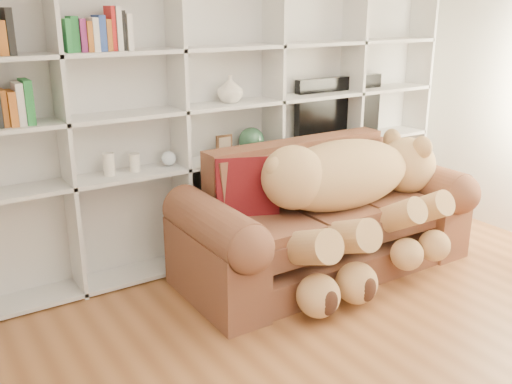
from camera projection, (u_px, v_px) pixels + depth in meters
wall_back at (216, 95)px, 4.75m from camera, size 5.00×0.02×2.70m
bookshelf at (198, 106)px, 4.53m from camera, size 4.43×0.35×2.40m
sofa at (322, 224)px, 4.62m from camera, size 2.39×1.03×1.00m
teddy_bear at (352, 190)px, 4.41m from camera, size 1.84×0.99×1.07m
throw_pillow at (246, 188)px, 4.32m from camera, size 0.53×0.42×0.49m
tv at (339, 108)px, 5.33m from camera, size 0.97×0.18×0.58m
picture_frame at (224, 146)px, 4.70m from camera, size 0.14×0.03×0.18m
green_vase at (251, 140)px, 4.83m from camera, size 0.22×0.22×0.22m
figurine_tall at (109, 164)px, 4.20m from camera, size 0.09×0.09×0.17m
figurine_short at (135, 163)px, 4.31m from camera, size 0.08×0.08×0.14m
snow_globe at (169, 158)px, 4.45m from camera, size 0.11×0.11×0.11m
shelf_vase at (230, 89)px, 4.59m from camera, size 0.23×0.23×0.22m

